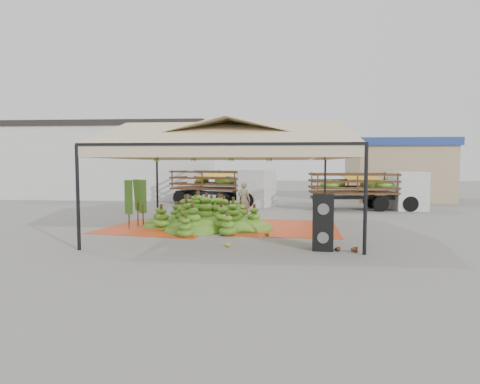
# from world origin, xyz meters

# --- Properties ---
(ground) EXTENTS (90.00, 90.00, 0.00)m
(ground) POSITION_xyz_m (0.00, 0.00, 0.00)
(ground) COLOR slate
(ground) RESTS_ON ground
(canopy_tent) EXTENTS (8.10, 8.10, 4.00)m
(canopy_tent) POSITION_xyz_m (0.00, 0.00, 3.30)
(canopy_tent) COLOR black
(canopy_tent) RESTS_ON ground
(building_white) EXTENTS (14.30, 6.30, 5.40)m
(building_white) POSITION_xyz_m (-10.00, 14.00, 2.71)
(building_white) COLOR silver
(building_white) RESTS_ON ground
(building_tan) EXTENTS (6.30, 5.30, 4.10)m
(building_tan) POSITION_xyz_m (10.00, 13.00, 2.07)
(building_tan) COLOR tan
(building_tan) RESTS_ON ground
(tarp_left) EXTENTS (4.80, 4.64, 0.01)m
(tarp_left) POSITION_xyz_m (-2.73, 0.13, 0.01)
(tarp_left) COLOR red
(tarp_left) RESTS_ON ground
(tarp_right) EXTENTS (4.35, 4.54, 0.01)m
(tarp_right) POSITION_xyz_m (1.97, 0.43, 0.01)
(tarp_right) COLOR red
(tarp_right) RESTS_ON ground
(banana_heap) EXTENTS (6.55, 5.92, 1.17)m
(banana_heap) POSITION_xyz_m (-0.93, 0.30, 0.58)
(banana_heap) COLOR #437017
(banana_heap) RESTS_ON ground
(hand_yellow_a) EXTENTS (0.42, 0.36, 0.18)m
(hand_yellow_a) POSITION_xyz_m (0.12, -3.25, 0.09)
(hand_yellow_a) COLOR gold
(hand_yellow_a) RESTS_ON ground
(hand_yellow_b) EXTENTS (0.49, 0.48, 0.17)m
(hand_yellow_b) POSITION_xyz_m (-0.14, -1.39, 0.09)
(hand_yellow_b) COLOR gold
(hand_yellow_b) RESTS_ON ground
(hand_red_a) EXTENTS (0.58, 0.51, 0.23)m
(hand_red_a) POSITION_xyz_m (3.69, -3.70, 0.11)
(hand_red_a) COLOR #552513
(hand_red_a) RESTS_ON ground
(hand_red_b) EXTENTS (0.40, 0.33, 0.17)m
(hand_red_b) POSITION_xyz_m (3.28, -3.61, 0.09)
(hand_red_b) COLOR #5E2C15
(hand_red_b) RESTS_ON ground
(hand_green) EXTENTS (0.43, 0.35, 0.19)m
(hand_green) POSITION_xyz_m (1.25, -1.39, 0.09)
(hand_green) COLOR #3B7F1A
(hand_green) RESTS_ON ground
(hanging_bunches) EXTENTS (4.74, 0.24, 0.20)m
(hanging_bunches) POSITION_xyz_m (-0.85, 0.80, 2.62)
(hanging_bunches) COLOR #46851B
(hanging_bunches) RESTS_ON ground
(speaker_stack) EXTENTS (0.63, 0.56, 1.60)m
(speaker_stack) POSITION_xyz_m (2.94, -3.49, 0.80)
(speaker_stack) COLOR black
(speaker_stack) RESTS_ON ground
(banana_leaves) EXTENTS (0.96, 1.36, 3.70)m
(banana_leaves) POSITION_xyz_m (-3.62, 0.26, 0.00)
(banana_leaves) COLOR #2B691C
(banana_leaves) RESTS_ON ground
(vendor) EXTENTS (0.71, 0.59, 1.67)m
(vendor) POSITION_xyz_m (0.27, 2.89, 0.83)
(vendor) COLOR gray
(vendor) RESTS_ON ground
(truck_left) EXTENTS (6.53, 4.16, 2.12)m
(truck_left) POSITION_xyz_m (-1.21, 9.01, 1.31)
(truck_left) COLOR #4D2A19
(truck_left) RESTS_ON ground
(truck_right) EXTENTS (6.02, 2.32, 2.04)m
(truck_right) POSITION_xyz_m (6.86, 7.05, 1.26)
(truck_right) COLOR #522E1B
(truck_right) RESTS_ON ground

